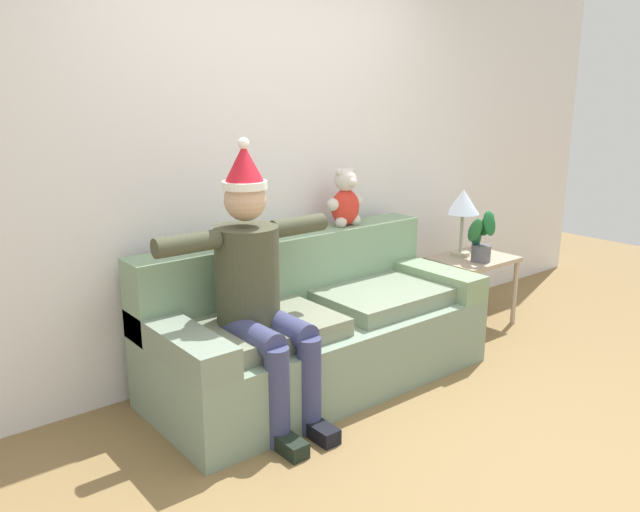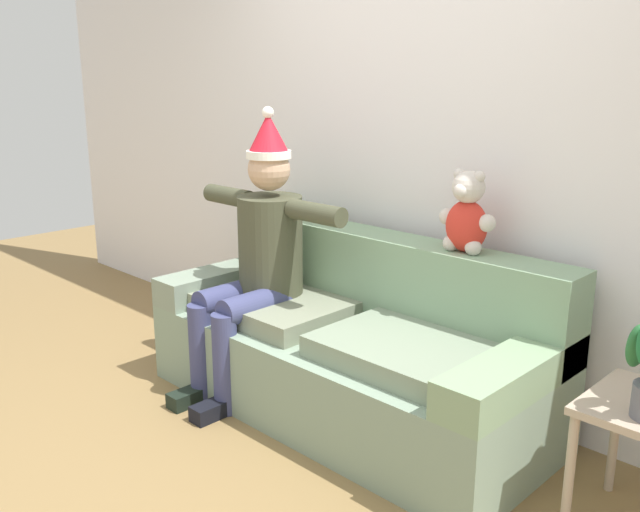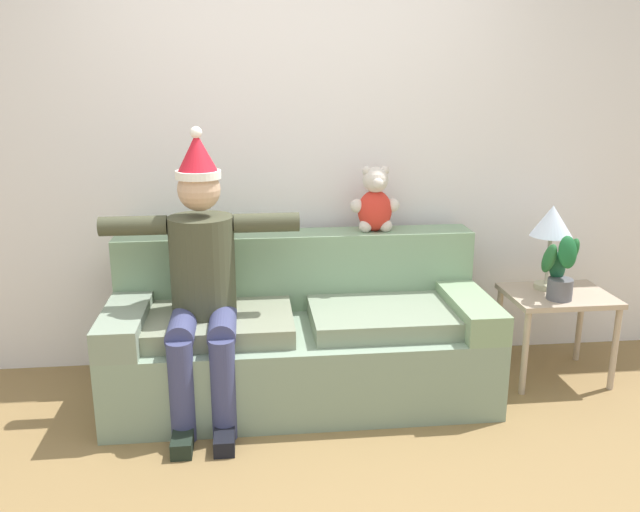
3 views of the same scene
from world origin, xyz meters
The scene contains 5 objects.
ground_plane centered at (0.00, 0.00, 0.00)m, with size 10.00×10.00×0.00m, color olive.
back_wall centered at (0.00, 1.55, 1.35)m, with size 7.00×0.10×2.70m, color white.
couch centered at (0.00, 1.04, 0.33)m, with size 2.07×0.87×0.86m.
person_seated centered at (-0.52, 0.87, 0.75)m, with size 1.02×0.77×1.50m.
teddy_bear centered at (0.46, 1.30, 1.03)m, with size 0.29×0.17×0.38m.
Camera 2 is at (2.15, -1.37, 1.66)m, focal length 38.71 mm.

